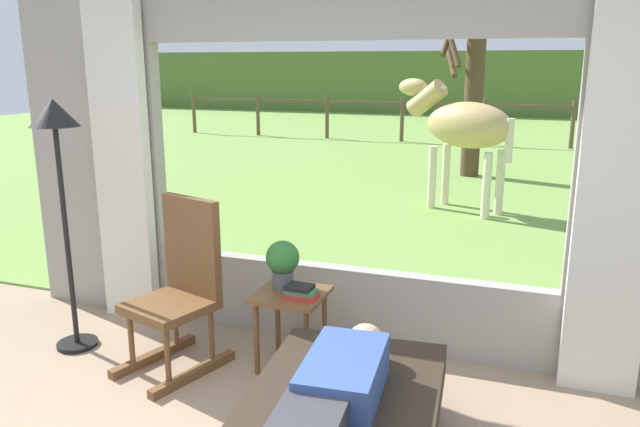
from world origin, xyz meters
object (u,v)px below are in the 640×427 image
Objects in this scene: book_stack at (301,292)px; floor_lamp_left at (57,150)px; rocking_chair at (181,286)px; pasture_tree at (471,98)px; potted_plant at (283,261)px; horse at (463,126)px; reclining_person at (330,401)px; side_table at (291,306)px.

floor_lamp_left is (-1.65, -0.17, 0.84)m from book_stack.
rocking_chair is 7.79m from pasture_tree.
rocking_chair is 0.38× the size of pasture_tree.
horse is at bearing 83.13° from potted_plant.
potted_plant is at bearing 11.20° from floor_lamp_left.
reclining_person reaches higher than side_table.
potted_plant is at bearing 144.19° from book_stack.
book_stack is (-0.56, 1.08, 0.04)m from reclining_person.
horse reaches higher than reclining_person.
reclining_person is at bearing -17.54° from rocking_chair.
horse reaches higher than book_stack.
pasture_tree is (1.85, 7.72, -0.03)m from floor_lamp_left.
book_stack is at bearing -35.81° from potted_plant.
floor_lamp_left reaches higher than potted_plant.
side_table is 1.85m from floor_lamp_left.
floor_lamp_left is at bearing 152.87° from reclining_person.
rocking_chair is 2.15× the size of side_table.
horse is at bearing 67.87° from floor_lamp_left.
pasture_tree is at bearing 76.55° from floor_lamp_left.
potted_plant is at bearing -92.88° from pasture_tree.
potted_plant is at bearing -160.16° from horse.
side_table is (-0.65, 1.15, -0.10)m from reclining_person.
horse reaches higher than floor_lamp_left.
floor_lamp_left is at bearing -160.09° from rocking_chair.
reclining_person reaches higher than book_stack.
book_stack is at bearing -157.94° from horse.
reclining_person is 2.54m from floor_lamp_left.
horse is (-0.16, 5.94, 0.63)m from reclining_person.
side_table is at bearing 115.02° from reclining_person.
rocking_chair reaches higher than book_stack.
book_stack is 0.07× the size of pasture_tree.
potted_plant is at bearing 143.13° from side_table.
rocking_chair is 5.16m from horse.
reclining_person is 4.49× the size of potted_plant.
reclining_person is 1.28× the size of rocking_chair.
rocking_chair is at bearing -163.95° from side_table.
side_table is at bearing -36.87° from potted_plant.
horse is (0.40, 4.86, 0.59)m from book_stack.
horse is (1.18, 4.99, 0.61)m from rocking_chair.
reclining_person is 1.21m from book_stack.
side_table is at bearing -159.13° from horse.
floor_lamp_left is 5.43m from horse.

